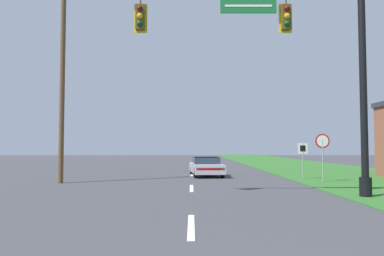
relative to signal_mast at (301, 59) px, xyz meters
The scene contains 7 objects.
grass_verge_right 20.74m from the signal_mast, 71.41° to the left, with size 10.00×110.00×0.04m.
road_center_line 12.85m from the signal_mast, 110.34° to the left, with size 0.16×34.80×0.01m.
signal_mast is the anchor object (origin of this frame).
car_ahead 11.67m from the signal_mast, 107.16° to the left, with size 2.19×4.65×1.19m.
stop_sign 7.32m from the signal_mast, 64.53° to the left, with size 0.76×0.07×2.50m.
route_sign_post 8.73m from the signal_mast, 73.42° to the left, with size 0.55×0.06×2.03m.
utility_pole_near 12.14m from the signal_mast, 153.18° to the left, with size 1.80×0.26×10.81m.
Camera 1 is at (0.02, -2.86, 1.86)m, focal length 35.00 mm.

